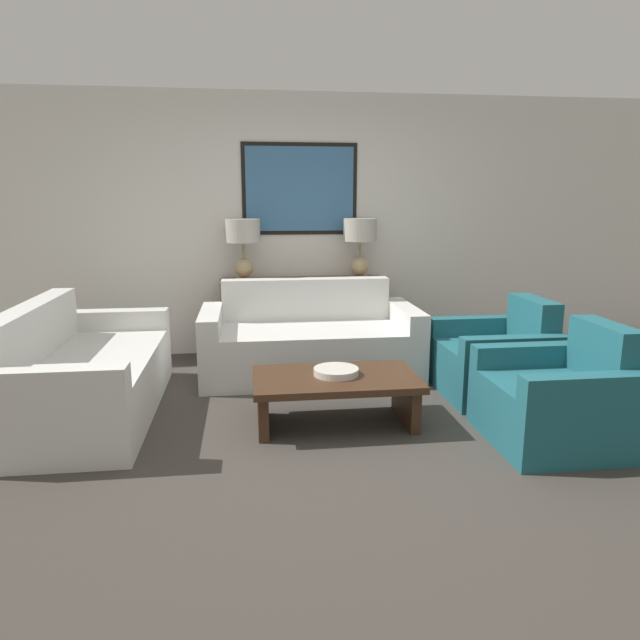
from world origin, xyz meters
name	(u,v)px	position (x,y,z in m)	size (l,w,h in m)	color
ground_plane	(336,444)	(0.00, 0.00, 0.00)	(20.00, 20.00, 0.00)	#3D3833
back_wall	(300,225)	(0.00, 2.50, 1.33)	(8.00, 0.12, 2.65)	silver
console_table	(303,317)	(0.00, 2.23, 0.40)	(1.66, 0.38, 0.81)	brown
table_lamp_left	(243,239)	(-0.59, 2.23, 1.21)	(0.34, 0.34, 0.60)	tan
table_lamp_right	(360,238)	(0.59, 2.23, 1.21)	(0.34, 0.34, 0.60)	tan
couch_by_back_wall	(310,343)	(0.00, 1.57, 0.29)	(1.96, 0.94, 0.85)	silver
couch_by_side	(84,377)	(-1.79, 0.78, 0.29)	(0.94, 1.96, 0.85)	silver
coffee_table	(335,388)	(0.05, 0.35, 0.27)	(1.18, 0.69, 0.37)	#3D2616
decorative_bowl	(336,371)	(0.06, 0.37, 0.39)	(0.32, 0.32, 0.05)	beige
armchair_near_back_wall	(497,361)	(1.48, 0.83, 0.28)	(0.84, 0.87, 0.81)	#1E5B66
armchair_near_camera	(558,401)	(1.48, -0.13, 0.28)	(0.84, 0.87, 0.81)	#1E5B66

